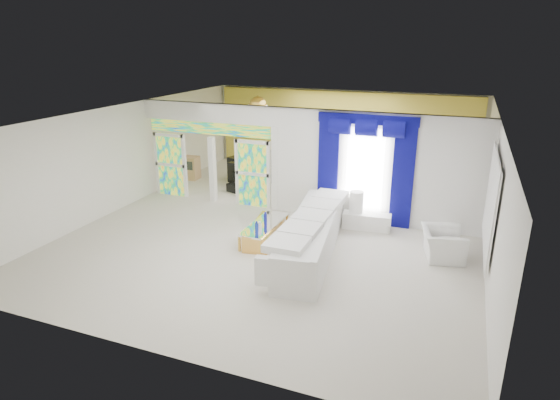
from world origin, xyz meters
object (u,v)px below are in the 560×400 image
at_px(console_table, 367,221).
at_px(armchair, 443,244).
at_px(coffee_table, 265,232).
at_px(grand_piano, 258,168).
at_px(white_sofa, 313,236).

distance_m(console_table, armchair, 2.24).
height_order(coffee_table, armchair, armchair).
relative_size(console_table, grand_piano, 0.71).
bearing_deg(grand_piano, console_table, -16.81).
bearing_deg(armchair, console_table, 48.49).
xyz_separation_m(white_sofa, console_table, (0.89, 1.92, -0.21)).
xyz_separation_m(coffee_table, grand_piano, (-2.27, 4.75, 0.24)).
relative_size(white_sofa, grand_piano, 2.52).
relative_size(console_table, armchair, 1.21).
distance_m(armchair, grand_piano, 7.72).
xyz_separation_m(console_table, grand_piano, (-4.51, 3.12, 0.24)).
bearing_deg(grand_piano, coffee_table, -46.53).
distance_m(coffee_table, console_table, 2.77).
relative_size(white_sofa, coffee_table, 2.41).
relative_size(coffee_table, console_table, 1.46).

